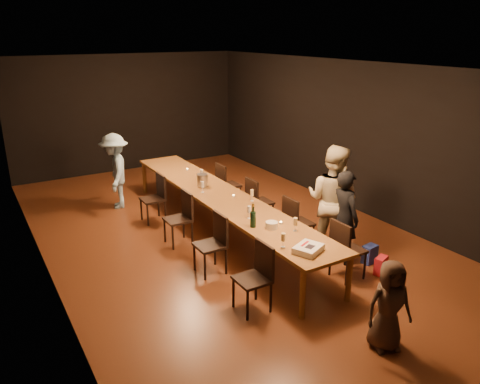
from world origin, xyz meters
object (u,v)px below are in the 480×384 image
chair_left_0 (252,279)px  man_blue (115,171)px  chair_left_3 (153,199)px  woman_tan (332,200)px  woman_birthday (344,217)px  birthday_cake (308,249)px  table (221,197)px  chair_right_2 (260,201)px  chair_left_1 (210,245)px  ice_bucket (202,180)px  child (389,306)px  champagne_bottle (253,215)px  chair_right_1 (299,222)px  chair_right_3 (229,184)px  chair_right_0 (348,249)px  chair_left_2 (178,219)px  plate_stack (272,225)px

chair_left_0 → man_blue: man_blue is taller
chair_left_3 → woman_tan: 3.50m
woman_birthday → birthday_cake: 1.41m
woman_birthday → woman_tan: woman_tan is taller
chair_left_3 → man_blue: man_blue is taller
table → chair_right_2: 0.88m
chair_left_1 → woman_birthday: woman_birthday is taller
chair_left_0 → ice_bucket: ice_bucket is taller
chair_right_2 → chair_left_3: bearing=-125.2°
child → chair_right_2: bearing=98.1°
chair_left_1 → ice_bucket: 2.04m
chair_left_0 → champagne_bottle: (0.57, 0.88, 0.47)m
chair_right_1 → chair_right_3: (0.00, 2.40, 0.00)m
woman_birthday → ice_bucket: 2.85m
chair_right_1 → man_blue: (-2.06, 3.52, 0.32)m
chair_right_0 → child: (-0.77, -1.47, 0.09)m
chair_right_0 → chair_left_0: (-1.70, 0.00, 0.00)m
chair_left_2 → woman_birthday: size_ratio=0.61×
chair_right_1 → woman_tan: (0.37, -0.39, 0.45)m
chair_left_1 → chair_left_2: (0.00, 1.20, 0.00)m
chair_right_2 → chair_left_1: bearing=-54.8°
man_blue → woman_birthday: bearing=46.1°
chair_left_2 → birthday_cake: (0.75, -2.60, 0.33)m
chair_left_2 → child: 3.98m
birthday_cake → table: bearing=64.4°
chair_right_2 → chair_left_1: same height
chair_left_2 → chair_left_3: same height
chair_right_1 → woman_tan: 0.70m
chair_right_1 → plate_stack: bearing=-61.1°
chair_left_0 → chair_left_1: (0.00, 1.20, 0.00)m
chair_left_2 → woman_tan: bearing=-127.5°
chair_left_2 → champagne_bottle: champagne_bottle is taller
chair_right_2 → ice_bucket: 1.17m
chair_left_1 → ice_bucket: bearing=-23.6°
birthday_cake → chair_left_3: bearing=77.7°
chair_left_3 → child: (0.93, -5.07, 0.09)m
chair_left_3 → chair_right_1: bearing=-144.7°
chair_left_3 → birthday_cake: 3.89m
chair_right_3 → child: 5.13m
chair_left_0 → child: 1.74m
champagne_bottle → birthday_cake: bearing=-80.3°
chair_right_0 → birthday_cake: 1.02m
champagne_bottle → chair_left_2: bearing=110.5°
woman_tan → man_blue: (-2.43, 3.91, -0.13)m
birthday_cake → chair_right_1: bearing=32.5°
chair_right_3 → plate_stack: bearing=-17.6°
woman_birthday → man_blue: 4.88m
chair_left_0 → man_blue: (-0.36, 4.72, 0.32)m
chair_right_3 → woman_tan: woman_tan is taller
birthday_cake → chair_right_0: bearing=-11.4°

